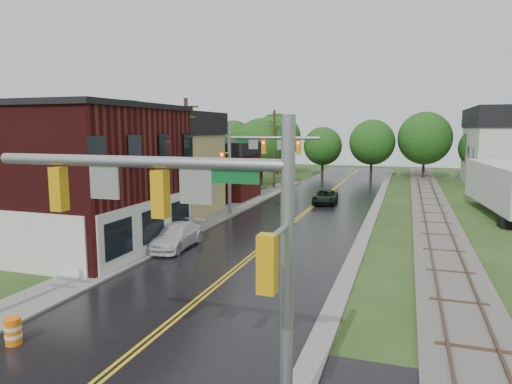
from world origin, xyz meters
The scene contains 19 objects.
main_road centered at (0.00, 30.00, 0.00)m, with size 10.00×90.00×0.02m, color black.
curb_right centered at (5.40, 35.00, 0.00)m, with size 0.80×70.00×0.12m, color gray.
sidewalk_left centered at (-6.20, 25.00, 0.00)m, with size 2.40×50.00×0.12m, color gray.
brick_building centered at (-12.48, 15.00, 4.15)m, with size 14.30×10.30×8.30m.
yellow_house centered at (-11.00, 26.00, 3.20)m, with size 8.00×7.00×6.40m, color tan.
darkred_building centered at (-10.00, 35.00, 2.20)m, with size 7.00×6.00×4.40m, color #3F0F0C.
railroad centered at (10.00, 35.00, 0.11)m, with size 3.20×80.00×0.30m.
traffic_signal_near centered at (3.47, 2.00, 4.97)m, with size 7.34×0.30×7.20m.
traffic_signal_far centered at (-3.47, 27.00, 4.97)m, with size 7.34×0.43×7.20m.
utility_pole_b centered at (-6.80, 22.00, 4.72)m, with size 1.80×0.28×9.00m.
utility_pole_c centered at (-6.80, 44.00, 4.72)m, with size 1.80×0.28×9.00m.
tree_left_a centered at (-19.85, 21.90, 5.11)m, with size 6.80×6.80×8.67m.
tree_left_b centered at (-17.85, 31.90, 5.72)m, with size 7.60×7.60×9.69m.
tree_left_c centered at (-13.85, 39.90, 4.51)m, with size 6.00×6.00×7.65m.
tree_left_e centered at (-8.85, 45.90, 4.81)m, with size 6.40×6.40×8.16m.
suv_dark centered at (0.80, 34.76, 0.62)m, with size 2.07×4.48×1.25m, color black.
pickup_white centered at (-4.80, 16.44, 0.70)m, with size 1.95×4.80×1.39m, color silver.
semi_trailer centered at (15.23, 33.44, 2.41)m, with size 4.13×13.39×4.09m.
construction_barrel centered at (-3.98, 4.00, 0.45)m, with size 0.50×0.50×0.89m, color orange.
Camera 1 is at (7.83, -6.72, 6.93)m, focal length 32.00 mm.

